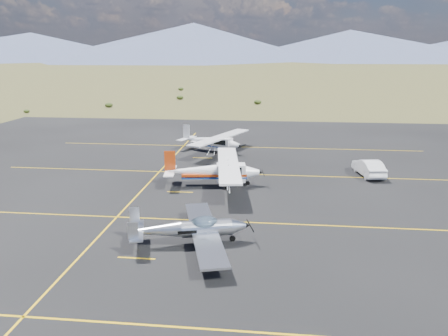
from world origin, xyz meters
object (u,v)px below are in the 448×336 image
(aircraft_low_wing, at_px, (192,229))
(sedan, at_px, (369,167))
(aircraft_plain, at_px, (212,141))
(aircraft_cessna, at_px, (214,170))

(aircraft_low_wing, xyz_separation_m, sedan, (12.57, 15.24, -0.20))
(aircraft_plain, height_order, sedan, aircraft_plain)
(aircraft_plain, bearing_deg, aircraft_cessna, -57.91)
(aircraft_low_wing, xyz_separation_m, aircraft_cessna, (-0.22, 10.91, 0.34))
(aircraft_plain, distance_m, sedan, 16.47)
(aircraft_plain, bearing_deg, sedan, -4.05)
(aircraft_cessna, bearing_deg, sedan, 11.23)
(aircraft_plain, xyz_separation_m, sedan, (14.61, -7.58, -0.45))
(aircraft_cessna, bearing_deg, aircraft_low_wing, -96.28)
(aircraft_cessna, xyz_separation_m, sedan, (12.79, 4.32, -0.54))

